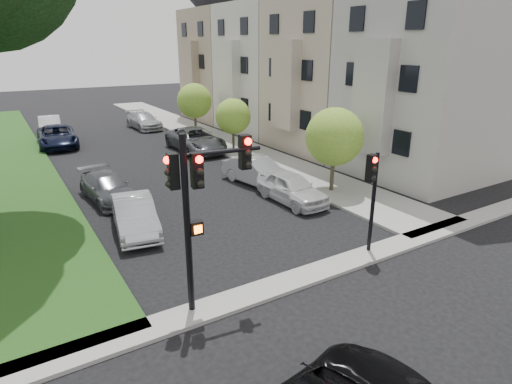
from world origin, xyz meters
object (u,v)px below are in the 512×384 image
traffic_signal_main (199,192)px  car_parked_8 (57,136)px  car_parked_2 (196,140)px  car_parked_6 (108,187)px  car_parked_0 (291,188)px  small_tree_c (194,101)px  small_tree_a (334,137)px  traffic_signal_secondary (372,185)px  car_parked_1 (257,171)px  car_parked_5 (135,215)px  small_tree_b (233,116)px  car_parked_4 (144,121)px  car_parked_9 (50,126)px

traffic_signal_main → car_parked_8: size_ratio=0.92×
car_parked_2 → car_parked_6: car_parked_2 is taller
car_parked_0 → car_parked_2: 11.56m
small_tree_c → car_parked_0: size_ratio=1.00×
small_tree_a → car_parked_0: small_tree_a is taller
traffic_signal_secondary → car_parked_2: size_ratio=0.64×
car_parked_1 → car_parked_2: (0.25, 8.44, 0.09)m
car_parked_5 → car_parked_1: bearing=28.7°
traffic_signal_secondary → car_parked_0: bearing=81.7°
traffic_signal_main → car_parked_1: (7.14, 8.69, -2.75)m
traffic_signal_main → car_parked_0: (7.07, 5.57, -2.75)m
car_parked_6 → car_parked_2: bearing=37.6°
small_tree_b → car_parked_4: (-2.68, 11.25, -1.69)m
small_tree_a → small_tree_c: 16.43m
car_parked_6 → car_parked_8: 13.28m
traffic_signal_secondary → car_parked_5: 9.05m
traffic_signal_main → car_parked_2: bearing=66.6°
car_parked_9 → small_tree_b: bearing=-45.8°
small_tree_c → traffic_signal_main: bearing=-113.5°
car_parked_2 → car_parked_8: 10.19m
traffic_signal_main → car_parked_1: size_ratio=1.17×
car_parked_0 → car_parked_6: 8.63m
small_tree_a → car_parked_5: (-9.71, 0.46, -2.10)m
small_tree_c → traffic_signal_secondary: small_tree_c is taller
car_parked_4 → traffic_signal_secondary: bearing=-94.3°
small_tree_b → car_parked_1: small_tree_b is taller
small_tree_a → car_parked_6: (-9.75, 4.65, -2.16)m
car_parked_4 → car_parked_8: size_ratio=0.88×
traffic_signal_main → car_parked_2: size_ratio=0.88×
traffic_signal_main → car_parked_9: 28.43m
small_tree_a → car_parked_1: bearing=129.3°
traffic_signal_main → car_parked_9: traffic_signal_main is taller
small_tree_c → car_parked_9: small_tree_c is taller
traffic_signal_secondary → car_parked_5: traffic_signal_secondary is taller
small_tree_b → car_parked_5: (-9.71, -9.65, -1.69)m
car_parked_6 → car_parked_9: size_ratio=0.97×
car_parked_0 → car_parked_4: (-0.13, 21.46, -0.00)m
car_parked_1 → car_parked_2: 8.44m
small_tree_b → car_parked_0: (-2.54, -10.21, -1.69)m
small_tree_b → car_parked_2: bearing=148.7°
car_parked_4 → car_parked_5: (-7.04, -20.90, -0.00)m
car_parked_4 → car_parked_9: (-7.29, 1.27, 0.05)m
car_parked_2 → car_parked_8: (-7.88, 6.47, -0.04)m
car_parked_4 → car_parked_5: 22.05m
small_tree_a → car_parked_0: bearing=-177.9°
car_parked_2 → car_parked_6: size_ratio=1.30×
car_parked_8 → car_parked_9: size_ratio=1.20×
car_parked_4 → car_parked_9: bearing=167.3°
car_parked_5 → small_tree_a: bearing=6.5°
car_parked_8 → traffic_signal_main: bearing=-85.0°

